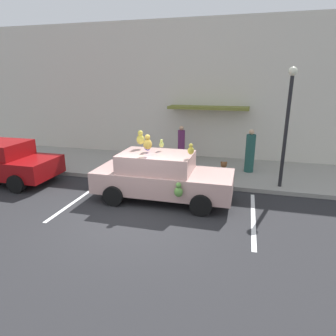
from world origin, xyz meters
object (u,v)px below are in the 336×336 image
(plush_covered_car, at_px, (161,176))
(street_lamp_post, at_px, (288,117))
(pedestrian_near_shopfront, at_px, (250,153))
(teddy_bear_on_sidewalk, at_px, (223,170))
(parked_sedan_behind, at_px, (3,161))
(pedestrian_walking_past, at_px, (181,145))

(plush_covered_car, relative_size, street_lamp_post, 1.10)
(street_lamp_post, height_order, pedestrian_near_shopfront, street_lamp_post)
(plush_covered_car, bearing_deg, street_lamp_post, 26.13)
(teddy_bear_on_sidewalk, distance_m, pedestrian_near_shopfront, 1.47)
(parked_sedan_behind, distance_m, pedestrian_near_shopfront, 9.60)
(plush_covered_car, xyz_separation_m, pedestrian_walking_past, (-0.28, 4.25, 0.11))
(pedestrian_walking_past, bearing_deg, plush_covered_car, -86.29)
(pedestrian_near_shopfront, bearing_deg, teddy_bear_on_sidewalk, -133.11)
(parked_sedan_behind, distance_m, pedestrian_walking_past, 7.27)
(plush_covered_car, distance_m, teddy_bear_on_sidewalk, 2.99)
(teddy_bear_on_sidewalk, xyz_separation_m, pedestrian_walking_past, (-2.08, 1.89, 0.47))
(plush_covered_car, height_order, parked_sedan_behind, plush_covered_car)
(parked_sedan_behind, relative_size, teddy_bear_on_sidewalk, 6.38)
(street_lamp_post, distance_m, pedestrian_near_shopfront, 2.47)
(teddy_bear_on_sidewalk, distance_m, pedestrian_walking_past, 2.84)
(parked_sedan_behind, bearing_deg, pedestrian_walking_past, 33.97)
(pedestrian_near_shopfront, bearing_deg, street_lamp_post, -54.53)
(parked_sedan_behind, xyz_separation_m, teddy_bear_on_sidewalk, (8.10, 2.18, -0.35))
(pedestrian_walking_past, bearing_deg, pedestrian_near_shopfront, -16.14)
(teddy_bear_on_sidewalk, xyz_separation_m, street_lamp_post, (2.02, -0.49, 2.15))
(plush_covered_car, bearing_deg, parked_sedan_behind, 178.30)
(parked_sedan_behind, relative_size, street_lamp_post, 1.00)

